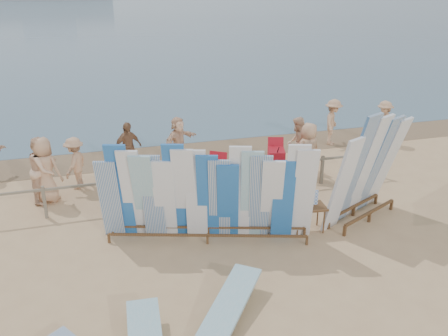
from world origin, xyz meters
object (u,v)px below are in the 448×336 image
object	(u,v)px
vendor_table	(308,217)
beachgoer_6	(308,151)
flat_board_b	(224,325)
beach_chair_right	(249,175)
stroller	(276,162)
beachgoer_8	(297,143)
beachgoer_0	(45,170)
beachgoer_9	(333,122)
beachgoer_3	(75,163)
beachgoer_extra_0	(384,122)
main_surfboard_rack	(208,197)
beachgoer_4	(128,148)
beachgoer_2	(43,170)
beachgoer_5	(178,140)
beach_chair_left	(216,173)
side_surfboard_rack	(366,171)

from	to	relation	value
vendor_table	beachgoer_6	bearing A→B (deg)	70.65
flat_board_b	beach_chair_right	bearing A→B (deg)	105.33
stroller	beachgoer_8	distance (m)	1.05
beachgoer_0	beachgoer_9	xyz separation A→B (m)	(10.14, 2.26, -0.06)
vendor_table	flat_board_b	world-z (taller)	vendor_table
beachgoer_3	beachgoer_extra_0	xyz separation A→B (m)	(11.30, 1.14, 0.03)
main_surfboard_rack	beachgoer_4	xyz separation A→B (m)	(-1.35, 4.96, -0.29)
beachgoer_3	main_surfboard_rack	bearing A→B (deg)	61.62
flat_board_b	beachgoer_9	size ratio (longest dim) A/B	1.54
main_surfboard_rack	beachgoer_extra_0	bearing A→B (deg)	50.15
beachgoer_4	beachgoer_2	bearing A→B (deg)	-174.11
beachgoer_6	beachgoer_9	bearing A→B (deg)	-147.72
beachgoer_extra_0	beachgoer_8	world-z (taller)	beachgoer_8
main_surfboard_rack	flat_board_b	distance (m)	3.29
beachgoer_3	beachgoer_5	bearing A→B (deg)	136.07
flat_board_b	beachgoer_8	size ratio (longest dim) A/B	1.54
stroller	beachgoer_2	xyz separation A→B (m)	(-6.94, 0.14, 0.46)
beachgoer_9	beachgoer_4	world-z (taller)	beachgoer_9
beachgoer_5	beachgoer_6	xyz separation A→B (m)	(3.63, -2.44, 0.08)
beachgoer_8	beachgoer_6	size ratio (longest dim) A/B	0.98
beachgoer_8	beachgoer_6	distance (m)	0.80
beachgoer_0	beach_chair_left	bearing A→B (deg)	-152.42
beach_chair_right	beachgoer_2	xyz separation A→B (m)	(-5.95, 0.40, 0.70)
beachgoer_extra_0	beachgoer_6	bearing A→B (deg)	-55.16
vendor_table	stroller	size ratio (longest dim) A/B	0.91
beachgoer_extra_0	beachgoer_8	distance (m)	4.60
flat_board_b	beachgoer_extra_0	world-z (taller)	beachgoer_extra_0
beachgoer_4	main_surfboard_rack	bearing A→B (deg)	-99.98
beachgoer_6	beachgoer_8	bearing A→B (deg)	-105.80
beachgoer_9	beachgoer_4	bearing A→B (deg)	130.86
main_surfboard_rack	beachgoer_extra_0	distance (m)	9.86
vendor_table	beachgoer_6	distance (m)	3.57
beachgoer_0	beachgoer_extra_0	size ratio (longest dim) A/B	1.14
beachgoer_0	beachgoer_4	xyz separation A→B (m)	(2.43, 1.55, -0.10)
beachgoer_5	main_surfboard_rack	bearing A→B (deg)	-132.52
beach_chair_right	beachgoer_6	distance (m)	2.01
main_surfboard_rack	beachgoer_5	size ratio (longest dim) A/B	3.06
flat_board_b	beachgoer_extra_0	size ratio (longest dim) A/B	1.64
beachgoer_8	beachgoer_5	bearing A→B (deg)	-81.95
beachgoer_5	beachgoer_9	size ratio (longest dim) A/B	0.93
flat_board_b	beachgoer_8	world-z (taller)	beachgoer_8
side_surfboard_rack	beachgoer_extra_0	size ratio (longest dim) A/B	1.81
main_surfboard_rack	flat_board_b	world-z (taller)	main_surfboard_rack
beachgoer_5	beachgoer_6	world-z (taller)	beachgoer_6
beach_chair_left	beachgoer_8	world-z (taller)	beachgoer_8
side_surfboard_rack	beachgoer_9	xyz separation A→B (m)	(2.26, 5.77, -0.47)
beach_chair_left	beachgoer_3	size ratio (longest dim) A/B	0.57
beach_chair_left	vendor_table	bearing A→B (deg)	-35.53
beach_chair_right	beachgoer_4	size ratio (longest dim) A/B	0.49
beachgoer_3	beachgoer_2	size ratio (longest dim) A/B	0.84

